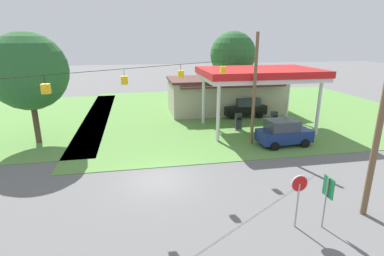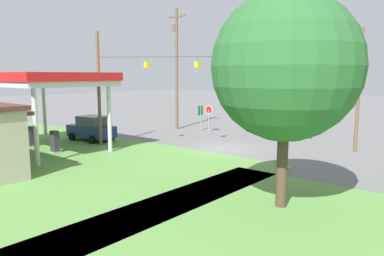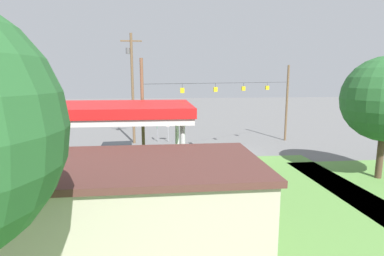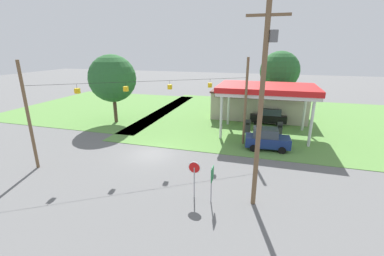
{
  "view_description": "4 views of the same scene",
  "coord_description": "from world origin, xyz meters",
  "px_view_note": "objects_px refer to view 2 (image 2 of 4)",
  "views": [
    {
      "loc": [
        -1.02,
        -16.05,
        8.05
      ],
      "look_at": [
        2.27,
        1.39,
        2.67
      ],
      "focal_mm": 28.0,
      "sensor_mm": 36.0,
      "label": 1
    },
    {
      "loc": [
        -15.47,
        21.85,
        5.31
      ],
      "look_at": [
        1.67,
        1.46,
        1.52
      ],
      "focal_mm": 35.0,
      "sensor_mm": 36.0,
      "label": 2
    },
    {
      "loc": [
        6.44,
        27.22,
        7.01
      ],
      "look_at": [
        3.9,
        3.54,
        3.04
      ],
      "focal_mm": 28.0,
      "sensor_mm": 36.0,
      "label": 3
    },
    {
      "loc": [
        9.51,
        -19.67,
        9.28
      ],
      "look_at": [
        3.06,
        2.62,
        1.98
      ],
      "focal_mm": 24.0,
      "sensor_mm": 36.0,
      "label": 4
    }
  ],
  "objects_px": {
    "stop_sign_roadside": "(209,113)",
    "utility_pole_main": "(176,63)",
    "car_at_pumps_front": "(92,128)",
    "fuel_pump_far": "(30,137)",
    "fuel_pump_near": "(55,143)",
    "tree_west_verge": "(286,67)",
    "route_sign": "(201,113)",
    "gas_station_canopy": "(39,80)"
  },
  "relations": [
    {
      "from": "stop_sign_roadside",
      "to": "utility_pole_main",
      "type": "height_order",
      "value": "utility_pole_main"
    },
    {
      "from": "car_at_pumps_front",
      "to": "utility_pole_main",
      "type": "xyz_separation_m",
      "value": [
        -0.63,
        -9.49,
        5.42
      ]
    },
    {
      "from": "car_at_pumps_front",
      "to": "fuel_pump_far",
      "type": "bearing_deg",
      "value": 69.68
    },
    {
      "from": "fuel_pump_near",
      "to": "fuel_pump_far",
      "type": "xyz_separation_m",
      "value": [
        3.42,
        0.0,
        0.0
      ]
    },
    {
      "from": "fuel_pump_near",
      "to": "tree_west_verge",
      "type": "relative_size",
      "value": 0.18
    },
    {
      "from": "route_sign",
      "to": "gas_station_canopy",
      "type": "bearing_deg",
      "value": 79.09
    },
    {
      "from": "gas_station_canopy",
      "to": "utility_pole_main",
      "type": "bearing_deg",
      "value": -91.02
    },
    {
      "from": "car_at_pumps_front",
      "to": "utility_pole_main",
      "type": "height_order",
      "value": "utility_pole_main"
    },
    {
      "from": "utility_pole_main",
      "to": "tree_west_verge",
      "type": "relative_size",
      "value": 1.36
    },
    {
      "from": "fuel_pump_near",
      "to": "utility_pole_main",
      "type": "xyz_separation_m",
      "value": [
        1.46,
        -13.96,
        5.72
      ]
    },
    {
      "from": "car_at_pumps_front",
      "to": "tree_west_verge",
      "type": "xyz_separation_m",
      "value": [
        -18.83,
        4.2,
        4.59
      ]
    },
    {
      "from": "route_sign",
      "to": "tree_west_verge",
      "type": "height_order",
      "value": "tree_west_verge"
    },
    {
      "from": "gas_station_canopy",
      "to": "fuel_pump_near",
      "type": "distance_m",
      "value": 4.56
    },
    {
      "from": "gas_station_canopy",
      "to": "fuel_pump_near",
      "type": "height_order",
      "value": "gas_station_canopy"
    },
    {
      "from": "gas_station_canopy",
      "to": "tree_west_verge",
      "type": "xyz_separation_m",
      "value": [
        -18.45,
        -0.26,
        0.65
      ]
    },
    {
      "from": "stop_sign_roadside",
      "to": "utility_pole_main",
      "type": "bearing_deg",
      "value": -174.99
    },
    {
      "from": "fuel_pump_far",
      "to": "tree_west_verge",
      "type": "height_order",
      "value": "tree_west_verge"
    },
    {
      "from": "fuel_pump_near",
      "to": "route_sign",
      "type": "distance_m",
      "value": 14.61
    },
    {
      "from": "utility_pole_main",
      "to": "fuel_pump_near",
      "type": "bearing_deg",
      "value": 95.99
    },
    {
      "from": "gas_station_canopy",
      "to": "car_at_pumps_front",
      "type": "height_order",
      "value": "gas_station_canopy"
    },
    {
      "from": "fuel_pump_far",
      "to": "stop_sign_roadside",
      "type": "relative_size",
      "value": 0.62
    },
    {
      "from": "stop_sign_roadside",
      "to": "utility_pole_main",
      "type": "xyz_separation_m",
      "value": [
        3.75,
        0.33,
        4.64
      ]
    },
    {
      "from": "gas_station_canopy",
      "to": "tree_west_verge",
      "type": "distance_m",
      "value": 18.47
    },
    {
      "from": "gas_station_canopy",
      "to": "stop_sign_roadside",
      "type": "xyz_separation_m",
      "value": [
        -4.0,
        -14.29,
        -3.15
      ]
    },
    {
      "from": "fuel_pump_near",
      "to": "stop_sign_roadside",
      "type": "height_order",
      "value": "stop_sign_roadside"
    },
    {
      "from": "car_at_pumps_front",
      "to": "route_sign",
      "type": "height_order",
      "value": "route_sign"
    },
    {
      "from": "utility_pole_main",
      "to": "tree_west_verge",
      "type": "bearing_deg",
      "value": 143.04
    },
    {
      "from": "gas_station_canopy",
      "to": "route_sign",
      "type": "height_order",
      "value": "gas_station_canopy"
    },
    {
      "from": "fuel_pump_near",
      "to": "stop_sign_roadside",
      "type": "distance_m",
      "value": 14.51
    },
    {
      "from": "tree_west_verge",
      "to": "car_at_pumps_front",
      "type": "bearing_deg",
      "value": -12.58
    },
    {
      "from": "stop_sign_roadside",
      "to": "utility_pole_main",
      "type": "distance_m",
      "value": 5.97
    },
    {
      "from": "fuel_pump_far",
      "to": "utility_pole_main",
      "type": "distance_m",
      "value": 15.21
    },
    {
      "from": "route_sign",
      "to": "utility_pole_main",
      "type": "relative_size",
      "value": 0.21
    },
    {
      "from": "tree_west_verge",
      "to": "stop_sign_roadside",
      "type": "bearing_deg",
      "value": -44.13
    },
    {
      "from": "car_at_pumps_front",
      "to": "route_sign",
      "type": "xyz_separation_m",
      "value": [
        -3.18,
        -10.08,
        0.68
      ]
    },
    {
      "from": "fuel_pump_far",
      "to": "stop_sign_roadside",
      "type": "height_order",
      "value": "stop_sign_roadside"
    },
    {
      "from": "tree_west_verge",
      "to": "gas_station_canopy",
      "type": "bearing_deg",
      "value": 0.81
    },
    {
      "from": "fuel_pump_far",
      "to": "route_sign",
      "type": "height_order",
      "value": "route_sign"
    },
    {
      "from": "utility_pole_main",
      "to": "route_sign",
      "type": "bearing_deg",
      "value": -167.13
    },
    {
      "from": "utility_pole_main",
      "to": "car_at_pumps_front",
      "type": "bearing_deg",
      "value": 86.21
    },
    {
      "from": "gas_station_canopy",
      "to": "route_sign",
      "type": "distance_m",
      "value": 15.16
    },
    {
      "from": "stop_sign_roadside",
      "to": "route_sign",
      "type": "relative_size",
      "value": 1.04
    }
  ]
}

